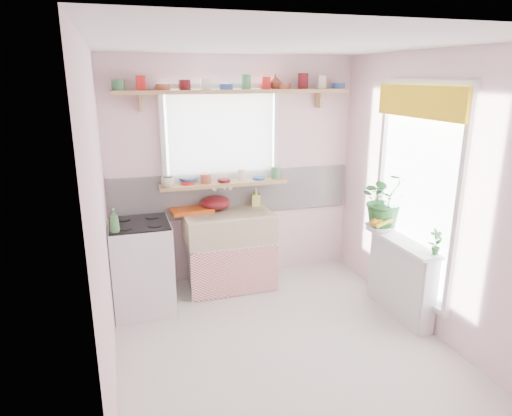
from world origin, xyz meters
name	(u,v)px	position (x,y,z in m)	size (l,w,h in m)	color
room	(316,169)	(0.66, 0.86, 1.37)	(3.20, 3.20, 3.20)	silver
sink_unit	(229,250)	(-0.15, 1.29, 0.43)	(0.95, 0.65, 1.11)	white
cooker	(142,266)	(-1.10, 1.05, 0.46)	(0.58, 0.58, 0.93)	white
radiator_ledge	(401,276)	(1.30, 0.20, 0.40)	(0.22, 0.95, 0.78)	white
windowsill	(224,184)	(-0.15, 1.48, 1.14)	(1.40, 0.22, 0.04)	tan
pine_shelf	(236,91)	(0.00, 1.47, 2.12)	(2.52, 0.24, 0.04)	tan
shelf_crockery	(232,84)	(-0.04, 1.47, 2.19)	(2.47, 0.11, 0.12)	#3F7F4C
sill_crockery	(222,177)	(-0.17, 1.48, 1.22)	(1.35, 0.11, 0.12)	#3F7F4C
dish_tray	(191,209)	(-0.53, 1.50, 0.87)	(0.44, 0.33, 0.04)	#CC4A12
colander	(215,203)	(-0.25, 1.50, 0.93)	(0.34, 0.34, 0.15)	maroon
jade_plant	(386,199)	(1.33, 0.60, 1.07)	(0.53, 0.46, 0.59)	#28652B
fruit_bowl	(379,228)	(1.21, 0.49, 0.81)	(0.27, 0.27, 0.07)	white
herb_pot	(436,242)	(1.33, -0.20, 0.89)	(0.12, 0.08, 0.24)	#2E6E2C
soap_bottle_sink	(256,197)	(0.22, 1.50, 0.95)	(0.09, 0.10, 0.21)	#CFE365
sill_cup	(167,182)	(-0.77, 1.42, 1.21)	(0.14, 0.14, 0.11)	beige
sill_bowl	(188,180)	(-0.53, 1.54, 1.19)	(0.20, 0.20, 0.06)	#325DA3
shelf_vase	(275,82)	(0.45, 1.53, 2.22)	(0.15, 0.15, 0.15)	brown
cooker_bottle	(114,221)	(-1.32, 0.83, 1.03)	(0.09, 0.09, 0.22)	#458A48
fruit	(380,222)	(1.22, 0.50, 0.87)	(0.20, 0.14, 0.10)	orange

